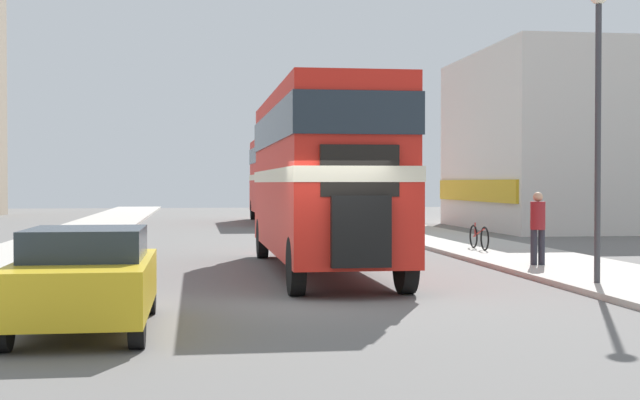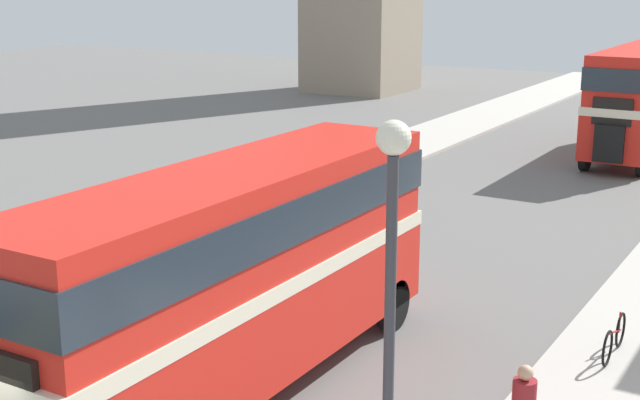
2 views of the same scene
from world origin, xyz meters
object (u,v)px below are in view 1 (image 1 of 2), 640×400
at_px(bicycle_on_pavement, 479,237).
at_px(street_lamp, 598,89).
at_px(double_decker_bus, 320,167).
at_px(car_parked_near, 85,277).
at_px(bus_distant, 278,173).
at_px(pedestrian_walking, 538,224).

bearing_deg(bicycle_on_pavement, street_lamp, -93.11).
bearing_deg(double_decker_bus, bicycle_on_pavement, 41.84).
bearing_deg(car_parked_near, bus_distant, 80.09).
bearing_deg(street_lamp, double_decker_bus, 141.41).
bearing_deg(bicycle_on_pavement, double_decker_bus, -138.16).
xyz_separation_m(bus_distant, street_lamp, (3.55, -30.07, 1.33)).
xyz_separation_m(double_decker_bus, pedestrian_walking, (5.29, -0.12, -1.36)).
relative_size(car_parked_near, pedestrian_walking, 2.22).
bearing_deg(street_lamp, bicycle_on_pavement, 86.89).
bearing_deg(double_decker_bus, pedestrian_walking, -1.34).
bearing_deg(pedestrian_walking, bus_distant, 98.37).
relative_size(bus_distant, bicycle_on_pavement, 5.93).
distance_m(bicycle_on_pavement, street_lamp, 9.54).
xyz_separation_m(pedestrian_walking, bicycle_on_pavement, (0.18, 5.02, -0.63)).
xyz_separation_m(car_parked_near, bicycle_on_pavement, (9.92, 12.55, -0.27)).
bearing_deg(pedestrian_walking, street_lamp, -94.55).
relative_size(bus_distant, street_lamp, 1.78).
height_order(pedestrian_walking, bicycle_on_pavement, pedestrian_walking).
bearing_deg(pedestrian_walking, bicycle_on_pavement, 87.99).
relative_size(bus_distant, pedestrian_walking, 5.93).
distance_m(double_decker_bus, bicycle_on_pavement, 7.60).
relative_size(pedestrian_walking, street_lamp, 0.30).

